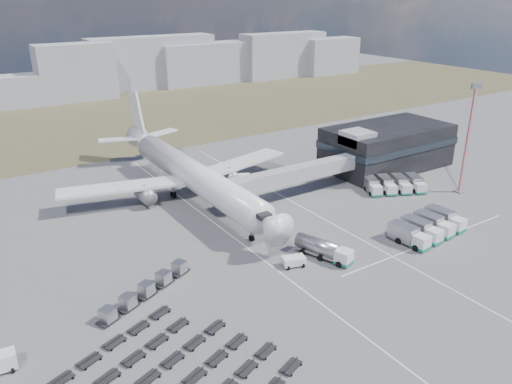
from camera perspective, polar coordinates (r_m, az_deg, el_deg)
ground at (r=78.99m, az=3.06°, el=-8.11°), size 420.00×420.00×0.00m
grass_strip at (r=174.43m, az=-18.82°, el=7.72°), size 420.00×90.00×0.01m
lane_markings at (r=86.42m, az=7.16°, el=-5.45°), size 47.12×110.00×0.01m
terminal at (r=123.39m, az=14.69°, el=5.12°), size 30.40×16.40×11.00m
jet_bridge at (r=100.36m, az=3.64°, el=1.83°), size 30.30×3.80×7.05m
airliner at (r=102.24m, az=-7.58°, el=2.20°), size 51.59×64.53×17.62m
skyline at (r=211.74m, az=-21.46°, el=12.37°), size 312.18×25.01×21.74m
fuel_tanker at (r=80.32m, az=7.73°, el=-6.48°), size 5.48×9.88×3.11m
pushback_tug at (r=77.97m, az=4.32°, el=-7.92°), size 3.90×2.84×1.55m
catering_truck at (r=104.40m, az=-1.22°, el=0.66°), size 5.32×7.37×3.13m
service_trucks_near at (r=91.65m, az=19.02°, el=-3.79°), size 13.77×8.41×2.93m
service_trucks_far at (r=109.76m, az=15.48°, el=0.84°), size 13.63×10.97×2.66m
uld_row at (r=72.15m, az=-12.41°, el=-10.82°), size 16.06×8.63×1.85m
floodlight_mast at (r=110.69m, az=23.03°, el=5.52°), size 2.18×1.77×22.88m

